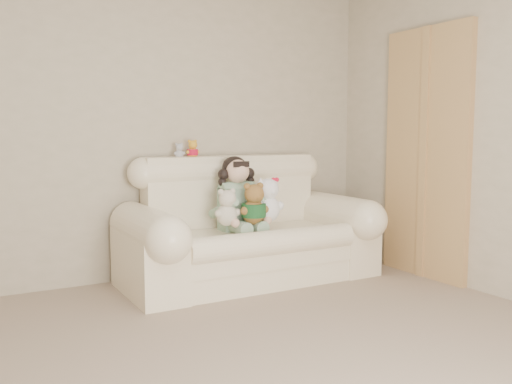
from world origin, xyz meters
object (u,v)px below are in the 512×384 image
object	(u,v)px
cream_teddy	(227,204)
sofa	(250,219)
seated_child	(237,193)
white_cat	(268,195)
brown_teddy	(254,200)

from	to	relation	value
cream_teddy	sofa	bearing A→B (deg)	27.75
seated_child	white_cat	xyz separation A→B (m)	(0.18, -0.19, -0.01)
seated_child	brown_teddy	size ratio (longest dim) A/B	1.59
sofa	seated_child	size ratio (longest dim) A/B	3.36
brown_teddy	cream_teddy	world-z (taller)	brown_teddy
white_cat	sofa	bearing A→B (deg)	128.28
seated_child	cream_teddy	bearing A→B (deg)	-135.01
seated_child	brown_teddy	xyz separation A→B (m)	(0.03, -0.23, -0.04)
sofa	brown_teddy	world-z (taller)	sofa
brown_teddy	white_cat	xyz separation A→B (m)	(0.15, 0.04, 0.02)
brown_teddy	white_cat	world-z (taller)	white_cat
sofa	cream_teddy	xyz separation A→B (m)	(-0.27, -0.11, 0.16)
sofa	white_cat	size ratio (longest dim) A/B	4.82
seated_child	brown_teddy	bearing A→B (deg)	-83.44
sofa	seated_child	bearing A→B (deg)	134.76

